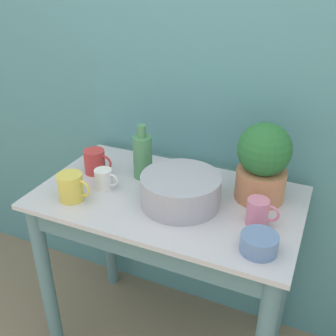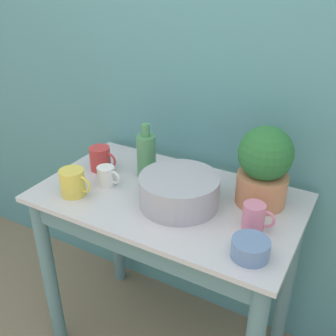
% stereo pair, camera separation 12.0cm
% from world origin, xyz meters
% --- Properties ---
extents(wall_back, '(6.00, 0.05, 2.40)m').
position_xyz_m(wall_back, '(0.00, 0.65, 1.20)').
color(wall_back, teal).
rests_on(wall_back, ground_plane).
extents(counter_table, '(1.01, 0.59, 0.83)m').
position_xyz_m(counter_table, '(0.00, 0.28, 0.63)').
color(counter_table, slate).
rests_on(counter_table, ground_plane).
extents(potted_plant, '(0.20, 0.20, 0.30)m').
position_xyz_m(potted_plant, '(0.32, 0.42, 0.98)').
color(potted_plant, tan).
rests_on(potted_plant, counter_table).
extents(bowl_wash_large, '(0.30, 0.30, 0.11)m').
position_xyz_m(bowl_wash_large, '(0.06, 0.27, 0.89)').
color(bowl_wash_large, '#A8A8B2').
rests_on(bowl_wash_large, counter_table).
extents(bottle_tall, '(0.08, 0.08, 0.23)m').
position_xyz_m(bottle_tall, '(-0.16, 0.39, 0.93)').
color(bottle_tall, '#4C8C59').
rests_on(bottle_tall, counter_table).
extents(mug_white, '(0.10, 0.07, 0.08)m').
position_xyz_m(mug_white, '(-0.25, 0.25, 0.87)').
color(mug_white, white).
rests_on(mug_white, counter_table).
extents(mug_pink, '(0.11, 0.07, 0.10)m').
position_xyz_m(mug_pink, '(0.35, 0.25, 0.88)').
color(mug_pink, pink).
rests_on(mug_pink, counter_table).
extents(mug_yellow, '(0.13, 0.10, 0.10)m').
position_xyz_m(mug_yellow, '(-0.32, 0.13, 0.88)').
color(mug_yellow, '#E5CC4C').
rests_on(mug_yellow, counter_table).
extents(mug_red, '(0.13, 0.09, 0.10)m').
position_xyz_m(mug_red, '(-0.36, 0.34, 0.88)').
color(mug_red, '#C63838').
rests_on(mug_red, counter_table).
extents(bowl_small_blue, '(0.12, 0.12, 0.06)m').
position_xyz_m(bowl_small_blue, '(0.39, 0.11, 0.86)').
color(bowl_small_blue, '#6684B2').
rests_on(bowl_small_blue, counter_table).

